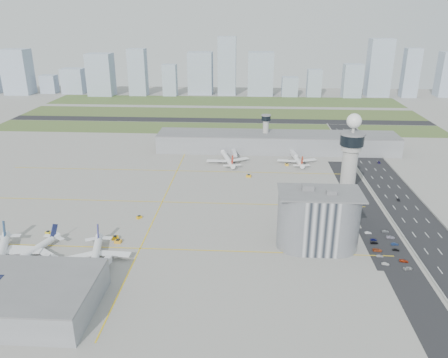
# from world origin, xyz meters

# --- Properties ---
(ground) EXTENTS (1000.00, 1000.00, 0.00)m
(ground) POSITION_xyz_m (0.00, 0.00, 0.00)
(ground) COLOR #9F9C94
(grass_strip_0) EXTENTS (480.00, 50.00, 0.08)m
(grass_strip_0) POSITION_xyz_m (-20.00, 225.00, 0.04)
(grass_strip_0) COLOR #506630
(grass_strip_0) RESTS_ON ground
(grass_strip_1) EXTENTS (480.00, 60.00, 0.08)m
(grass_strip_1) POSITION_xyz_m (-20.00, 300.00, 0.04)
(grass_strip_1) COLOR #475B2B
(grass_strip_1) RESTS_ON ground
(grass_strip_2) EXTENTS (480.00, 70.00, 0.08)m
(grass_strip_2) POSITION_xyz_m (-20.00, 380.00, 0.04)
(grass_strip_2) COLOR #48632E
(grass_strip_2) RESTS_ON ground
(runway) EXTENTS (480.00, 22.00, 0.10)m
(runway) POSITION_xyz_m (-20.00, 262.00, 0.06)
(runway) COLOR black
(runway) RESTS_ON ground
(highway) EXTENTS (28.00, 500.00, 0.10)m
(highway) POSITION_xyz_m (115.00, 0.00, 0.05)
(highway) COLOR black
(highway) RESTS_ON ground
(barrier_left) EXTENTS (0.60, 500.00, 1.20)m
(barrier_left) POSITION_xyz_m (101.00, 0.00, 0.60)
(barrier_left) COLOR #9E9E99
(barrier_left) RESTS_ON ground
(barrier_right) EXTENTS (0.60, 500.00, 1.20)m
(barrier_right) POSITION_xyz_m (129.00, 0.00, 0.60)
(barrier_right) COLOR #9E9E99
(barrier_right) RESTS_ON ground
(landside_road) EXTENTS (18.00, 260.00, 0.08)m
(landside_road) POSITION_xyz_m (90.00, -10.00, 0.04)
(landside_road) COLOR black
(landside_road) RESTS_ON ground
(parking_lot) EXTENTS (20.00, 44.00, 0.10)m
(parking_lot) POSITION_xyz_m (88.00, -22.00, 0.05)
(parking_lot) COLOR black
(parking_lot) RESTS_ON ground
(taxiway_line_h_0) EXTENTS (260.00, 0.60, 0.01)m
(taxiway_line_h_0) POSITION_xyz_m (-40.00, -30.00, 0.01)
(taxiway_line_h_0) COLOR yellow
(taxiway_line_h_0) RESTS_ON ground
(taxiway_line_h_1) EXTENTS (260.00, 0.60, 0.01)m
(taxiway_line_h_1) POSITION_xyz_m (-40.00, 30.00, 0.01)
(taxiway_line_h_1) COLOR yellow
(taxiway_line_h_1) RESTS_ON ground
(taxiway_line_h_2) EXTENTS (260.00, 0.60, 0.01)m
(taxiway_line_h_2) POSITION_xyz_m (-40.00, 90.00, 0.01)
(taxiway_line_h_2) COLOR yellow
(taxiway_line_h_2) RESTS_ON ground
(taxiway_line_v) EXTENTS (0.60, 260.00, 0.01)m
(taxiway_line_v) POSITION_xyz_m (-40.00, 30.00, 0.01)
(taxiway_line_v) COLOR yellow
(taxiway_line_v) RESTS_ON ground
(control_tower) EXTENTS (14.00, 14.00, 64.50)m
(control_tower) POSITION_xyz_m (72.00, 8.00, 35.04)
(control_tower) COLOR #ADAAA5
(control_tower) RESTS_ON ground
(secondary_tower) EXTENTS (8.60, 8.60, 31.90)m
(secondary_tower) POSITION_xyz_m (30.00, 150.00, 18.80)
(secondary_tower) COLOR #ADAAA5
(secondary_tower) RESTS_ON ground
(admin_building) EXTENTS (42.00, 24.00, 33.50)m
(admin_building) POSITION_xyz_m (51.99, -22.00, 15.30)
(admin_building) COLOR #B2B2B7
(admin_building) RESTS_ON ground
(terminal_pier) EXTENTS (210.00, 32.00, 15.80)m
(terminal_pier) POSITION_xyz_m (40.00, 148.00, 7.90)
(terminal_pier) COLOR gray
(terminal_pier) RESTS_ON ground
(airplane_near_a) EXTENTS (51.88, 55.61, 12.51)m
(airplane_near_a) POSITION_xyz_m (-105.19, -46.57, 6.26)
(airplane_near_a) COLOR white
(airplane_near_a) RESTS_ON ground
(airplane_near_b) EXTENTS (41.44, 44.89, 10.30)m
(airplane_near_b) POSITION_xyz_m (-92.05, -41.11, 5.15)
(airplane_near_b) COLOR white
(airplane_near_b) RESTS_ON ground
(airplane_near_c) EXTENTS (42.90, 47.44, 11.37)m
(airplane_near_c) POSITION_xyz_m (-58.60, -44.03, 5.69)
(airplane_near_c) COLOR white
(airplane_near_c) RESTS_ON ground
(airplane_far_a) EXTENTS (44.53, 48.96, 11.59)m
(airplane_far_a) POSITION_xyz_m (-1.75, 112.32, 5.80)
(airplane_far_a) COLOR white
(airplane_far_a) RESTS_ON ground
(airplane_far_b) EXTENTS (37.34, 42.28, 10.72)m
(airplane_far_b) POSITION_xyz_m (54.87, 115.34, 5.36)
(airplane_far_b) COLOR white
(airplane_far_b) RESTS_ON ground
(jet_bridge_near_1) EXTENTS (5.39, 14.31, 5.70)m
(jet_bridge_near_1) POSITION_xyz_m (-83.00, -61.00, 2.85)
(jet_bridge_near_1) COLOR silver
(jet_bridge_near_1) RESTS_ON ground
(jet_bridge_near_2) EXTENTS (5.39, 14.31, 5.70)m
(jet_bridge_near_2) POSITION_xyz_m (-53.00, -61.00, 2.85)
(jet_bridge_near_2) COLOR silver
(jet_bridge_near_2) RESTS_ON ground
(jet_bridge_far_0) EXTENTS (5.39, 14.31, 5.70)m
(jet_bridge_far_0) POSITION_xyz_m (2.00, 132.00, 2.85)
(jet_bridge_far_0) COLOR silver
(jet_bridge_far_0) RESTS_ON ground
(jet_bridge_far_1) EXTENTS (5.39, 14.31, 5.70)m
(jet_bridge_far_1) POSITION_xyz_m (52.00, 132.00, 2.85)
(jet_bridge_far_1) COLOR silver
(jet_bridge_far_1) RESTS_ON ground
(tug_0) EXTENTS (3.62, 3.04, 1.80)m
(tug_0) POSITION_xyz_m (-94.83, -17.10, 0.90)
(tug_0) COLOR gold
(tug_0) RESTS_ON ground
(tug_1) EXTENTS (3.77, 2.76, 2.08)m
(tug_1) POSITION_xyz_m (-53.19, -24.69, 1.04)
(tug_1) COLOR orange
(tug_1) RESTS_ON ground
(tug_2) EXTENTS (4.38, 3.78, 2.14)m
(tug_2) POSITION_xyz_m (-55.91, -20.99, 1.07)
(tug_2) COLOR #CF9509
(tug_2) RESTS_ON ground
(tug_3) EXTENTS (3.62, 3.57, 1.75)m
(tug_3) POSITION_xyz_m (-49.09, 5.42, 0.88)
(tug_3) COLOR #D59C0D
(tug_3) RESTS_ON ground
(tug_4) EXTENTS (4.03, 3.09, 2.13)m
(tug_4) POSITION_xyz_m (15.82, 79.71, 1.07)
(tug_4) COLOR gold
(tug_4) RESTS_ON ground
(tug_5) EXTENTS (2.84, 3.75, 2.00)m
(tug_5) POSITION_xyz_m (46.27, 108.13, 1.00)
(tug_5) COLOR gold
(tug_5) RESTS_ON ground
(car_lot_0) EXTENTS (3.90, 2.08, 1.26)m
(car_lot_0) POSITION_xyz_m (83.32, -38.36, 0.63)
(car_lot_0) COLOR white
(car_lot_0) RESTS_ON ground
(car_lot_1) EXTENTS (3.37, 1.30, 1.09)m
(car_lot_1) POSITION_xyz_m (82.51, -31.13, 0.55)
(car_lot_1) COLOR gray
(car_lot_1) RESTS_ON ground
(car_lot_2) EXTENTS (4.99, 2.84, 1.31)m
(car_lot_2) POSITION_xyz_m (82.86, -25.40, 0.66)
(car_lot_2) COLOR #A7441F
(car_lot_2) RESTS_ON ground
(car_lot_3) EXTENTS (4.38, 2.35, 1.21)m
(car_lot_3) POSITION_xyz_m (83.37, -17.55, 0.60)
(car_lot_3) COLOR black
(car_lot_3) RESTS_ON ground
(car_lot_4) EXTENTS (3.42, 1.39, 1.16)m
(car_lot_4) POSITION_xyz_m (83.88, -14.00, 0.58)
(car_lot_4) COLOR #0F1358
(car_lot_4) RESTS_ON ground
(car_lot_5) EXTENTS (3.69, 1.48, 1.19)m
(car_lot_5) POSITION_xyz_m (82.84, -6.30, 0.60)
(car_lot_5) COLOR silver
(car_lot_5) RESTS_ON ground
(car_lot_6) EXTENTS (4.75, 2.71, 1.25)m
(car_lot_6) POSITION_xyz_m (92.86, -41.99, 0.63)
(car_lot_6) COLOR #A0A0A1
(car_lot_6) RESTS_ON ground
(car_lot_7) EXTENTS (4.52, 2.43, 1.24)m
(car_lot_7) POSITION_xyz_m (93.12, -35.22, 0.62)
(car_lot_7) COLOR maroon
(car_lot_7) RESTS_ON ground
(car_lot_8) EXTENTS (3.70, 1.98, 1.20)m
(car_lot_8) POSITION_xyz_m (92.55, -24.36, 0.60)
(car_lot_8) COLOR black
(car_lot_8) RESTS_ON ground
(car_lot_9) EXTENTS (4.08, 1.84, 1.30)m
(car_lot_9) POSITION_xyz_m (93.70, -18.49, 0.65)
(car_lot_9) COLOR navy
(car_lot_9) RESTS_ON ground
(car_lot_10) EXTENTS (4.73, 2.62, 1.25)m
(car_lot_10) POSITION_xyz_m (93.80, -10.81, 0.63)
(car_lot_10) COLOR #B1ACC1
(car_lot_10) RESTS_ON ground
(car_lot_11) EXTENTS (3.99, 1.79, 1.13)m
(car_lot_11) POSITION_xyz_m (92.91, -3.82, 0.57)
(car_lot_11) COLOR #8F9398
(car_lot_11) RESTS_ON ground
(car_hw_1) EXTENTS (1.58, 4.06, 1.32)m
(car_hw_1) POSITION_xyz_m (114.02, 41.60, 0.66)
(car_hw_1) COLOR black
(car_hw_1) RESTS_ON ground
(car_hw_2) EXTENTS (2.64, 4.74, 1.25)m
(car_hw_2) POSITION_xyz_m (122.20, 118.63, 0.63)
(car_hw_2) COLOR #181147
(car_hw_2) RESTS_ON ground
(car_hw_4) EXTENTS (1.74, 3.34, 1.09)m
(car_hw_4) POSITION_xyz_m (107.20, 181.10, 0.54)
(car_hw_4) COLOR #AEAEAE
(car_hw_4) RESTS_ON ground
(skyline_bldg_1) EXTENTS (37.63, 30.10, 65.60)m
(skyline_bldg_1) POSITION_xyz_m (-331.22, 417.61, 32.80)
(skyline_bldg_1) COLOR #9EADC1
(skyline_bldg_1) RESTS_ON ground
(skyline_bldg_2) EXTENTS (22.81, 18.25, 26.79)m
(skyline_bldg_2) POSITION_xyz_m (-291.25, 430.16, 13.39)
(skyline_bldg_2) COLOR #9EADC1
(skyline_bldg_2) RESTS_ON ground
(skyline_bldg_3) EXTENTS (32.30, 25.84, 36.93)m
(skyline_bldg_3) POSITION_xyz_m (-252.58, 431.35, 18.47)
(skyline_bldg_3) COLOR #9EADC1
(skyline_bldg_3) RESTS_ON ground
(skyline_bldg_4) EXTENTS (35.81, 28.65, 60.36)m
(skyline_bldg_4) POSITION_xyz_m (-204.47, 415.19, 30.18)
(skyline_bldg_4) COLOR #9EADC1
(skyline_bldg_4) RESTS_ON ground
(skyline_bldg_5) EXTENTS (25.49, 20.39, 66.89)m
(skyline_bldg_5) POSITION_xyz_m (-150.11, 419.66, 33.44)
(skyline_bldg_5) COLOR #9EADC1
(skyline_bldg_5) RESTS_ON ground
(skyline_bldg_6) EXTENTS (20.04, 16.03, 45.20)m
(skyline_bldg_6) POSITION_xyz_m (-102.68, 417.90, 22.60)
(skyline_bldg_6) COLOR #9EADC1
(skyline_bldg_6) RESTS_ON ground
(skyline_bldg_7) EXTENTS (35.76, 28.61, 61.22)m
(skyline_bldg_7) POSITION_xyz_m (-59.44, 436.89, 30.61)
(skyline_bldg_7) COLOR #9EADC1
(skyline_bldg_7) RESTS_ON ground
(skyline_bldg_8) EXTENTS (26.33, 21.06, 83.39)m
(skyline_bldg_8) POSITION_xyz_m (-19.42, 431.56, 41.69)
(skyline_bldg_8) COLOR #9EADC1
(skyline_bldg_8) RESTS_ON ground
(skyline_bldg_9) EXTENTS (36.96, 29.57, 62.11)m
(skyline_bldg_9) POSITION_xyz_m (30.27, 432.32, 31.06)
(skyline_bldg_9) COLOR #9EADC1
(skyline_bldg_9) RESTS_ON ground
(skyline_bldg_10) EXTENTS (23.01, 18.41, 27.75)m
(skyline_bldg_10) POSITION_xyz_m (73.27, 423.68, 13.87)
(skyline_bldg_10) COLOR #9EADC1
(skyline_bldg_10) RESTS_ON ground
(skyline_bldg_11) EXTENTS (20.22, 16.18, 38.97)m
(skyline_bldg_11) POSITION_xyz_m (108.28, 423.34, 19.48)
(skyline_bldg_11) COLOR #9EADC1
(skyline_bldg_11) RESTS_ON ground
(skyline_bldg_12) EXTENTS (26.14, 20.92, 46.89)m
(skyline_bldg_12) POSITION_xyz_m (162.17, 421.29, 23.44)
(skyline_bldg_12) COLOR #9EADC1
(skyline_bldg_12) RESTS_ON ground
(skyline_bldg_13) EXTENTS (32.26, 25.81, 81.20)m
(skyline_bldg_13) POSITION_xyz_m (201.27, 433.27, 40.60)
(skyline_bldg_13) COLOR #9EADC1
(skyline_bldg_13) RESTS_ON ground
(skyline_bldg_14) EXTENTS (21.59, 17.28, 68.75)m
(skyline_bldg_14) POSITION_xyz_m (244.74, 426.38, 34.37)
(skyline_bldg_14) COLOR #9EADC1
(skyline_bldg_14) RESTS_ON ground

